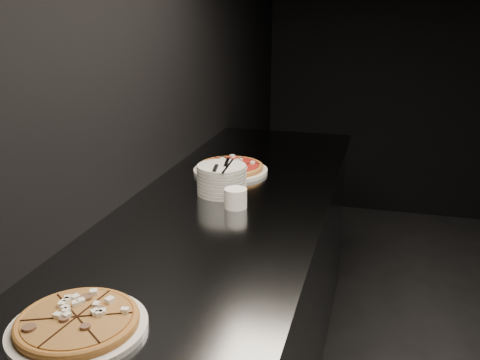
% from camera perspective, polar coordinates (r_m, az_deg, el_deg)
% --- Properties ---
extents(wall_left, '(0.02, 5.00, 2.80)m').
position_cam_1_polar(wall_left, '(2.02, -11.77, 11.49)').
color(wall_left, black).
rests_on(wall_left, floor).
extents(counter, '(0.74, 2.44, 0.92)m').
position_cam_1_polar(counter, '(2.20, -1.27, -13.63)').
color(counter, '#5C5F63').
rests_on(counter, floor).
extents(pizza_mushroom, '(0.37, 0.37, 0.04)m').
position_cam_1_polar(pizza_mushroom, '(1.30, -16.93, -14.40)').
color(pizza_mushroom, silver).
rests_on(pizza_mushroom, counter).
extents(pizza_tomato, '(0.37, 0.37, 0.04)m').
position_cam_1_polar(pizza_tomato, '(2.35, -1.02, 1.31)').
color(pizza_tomato, silver).
rests_on(pizza_tomato, counter).
extents(plate_stack, '(0.19, 0.19, 0.11)m').
position_cam_1_polar(plate_stack, '(2.08, -1.96, 0.08)').
color(plate_stack, silver).
rests_on(plate_stack, counter).
extents(cutlery, '(0.07, 0.20, 0.01)m').
position_cam_1_polar(cutlery, '(2.05, -1.90, 1.53)').
color(cutlery, silver).
rests_on(cutlery, plate_stack).
extents(ramekin, '(0.08, 0.08, 0.07)m').
position_cam_1_polar(ramekin, '(1.94, -0.47, -1.90)').
color(ramekin, white).
rests_on(ramekin, counter).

